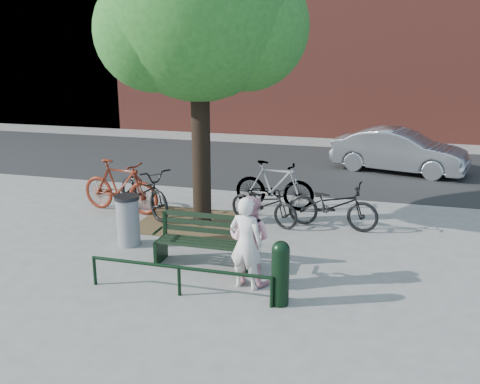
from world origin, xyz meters
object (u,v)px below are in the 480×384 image
(bicycle_c, at_px, (264,204))
(parked_car, at_px, (399,151))
(litter_bin, at_px, (128,220))
(park_bench, at_px, (205,240))
(person_right, at_px, (250,240))
(person_left, at_px, (246,243))
(bollard, at_px, (280,271))

(bicycle_c, height_order, parked_car, parked_car)
(litter_bin, height_order, bicycle_c, litter_bin)
(park_bench, distance_m, person_right, 1.11)
(person_left, bearing_deg, park_bench, -27.22)
(bicycle_c, bearing_deg, person_left, -151.02)
(litter_bin, distance_m, parked_car, 9.45)
(bollard, bearing_deg, bicycle_c, 106.67)
(park_bench, height_order, parked_car, parked_car)
(bicycle_c, bearing_deg, parked_car, -4.96)
(bollard, relative_size, litter_bin, 1.02)
(person_left, distance_m, bicycle_c, 3.25)
(person_left, height_order, bollard, person_left)
(litter_bin, xyz_separation_m, bicycle_c, (2.30, 1.95, -0.06))
(person_right, distance_m, bollard, 0.94)
(park_bench, distance_m, bollard, 1.97)
(person_right, distance_m, litter_bin, 2.94)
(park_bench, relative_size, parked_car, 0.43)
(person_right, bearing_deg, litter_bin, -10.58)
(park_bench, distance_m, litter_bin, 1.87)
(litter_bin, distance_m, bicycle_c, 3.02)
(park_bench, xyz_separation_m, parked_car, (3.43, 8.41, 0.19))
(park_bench, bearing_deg, person_right, -27.76)
(person_right, relative_size, litter_bin, 1.49)
(bicycle_c, bearing_deg, person_right, -150.45)
(person_right, bearing_deg, person_left, 100.02)
(person_right, xyz_separation_m, parked_car, (2.48, 8.91, -0.09))
(litter_bin, height_order, parked_car, parked_car)
(park_bench, relative_size, bollard, 1.68)
(person_left, bearing_deg, litter_bin, -14.49)
(person_left, distance_m, person_right, 0.23)
(parked_car, bearing_deg, bollard, -176.16)
(park_bench, bearing_deg, bicycle_c, 78.31)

